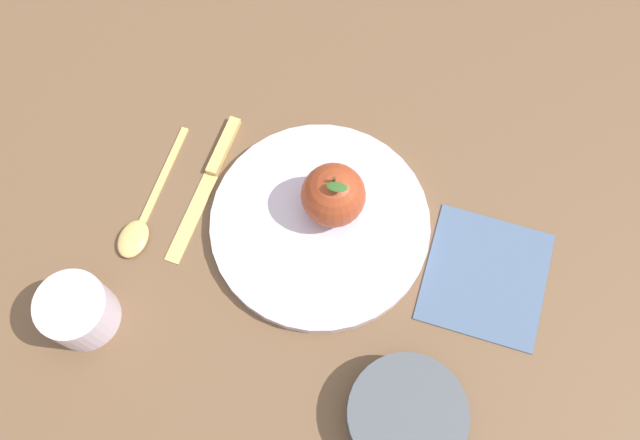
# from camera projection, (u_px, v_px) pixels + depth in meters

# --- Properties ---
(ground_plane) EXTENTS (2.40, 2.40, 0.00)m
(ground_plane) POSITION_uv_depth(u_px,v_px,m) (303.00, 236.00, 0.79)
(ground_plane) COLOR brown
(dinner_plate) EXTENTS (0.26, 0.26, 0.02)m
(dinner_plate) POSITION_uv_depth(u_px,v_px,m) (320.00, 223.00, 0.79)
(dinner_plate) COLOR silver
(dinner_plate) RESTS_ON ground_plane
(apple) EXTENTS (0.07, 0.07, 0.09)m
(apple) POSITION_uv_depth(u_px,v_px,m) (333.00, 195.00, 0.75)
(apple) COLOR #9E3D1E
(apple) RESTS_ON dinner_plate
(side_bowl) EXTENTS (0.13, 0.13, 0.04)m
(side_bowl) POSITION_uv_depth(u_px,v_px,m) (407.00, 415.00, 0.70)
(side_bowl) COLOR #4C5156
(side_bowl) RESTS_ON ground_plane
(cup) EXTENTS (0.08, 0.08, 0.06)m
(cup) POSITION_uv_depth(u_px,v_px,m) (77.00, 310.00, 0.73)
(cup) COLOR silver
(cup) RESTS_ON ground_plane
(knife) EXTENTS (0.17, 0.13, 0.01)m
(knife) POSITION_uv_depth(u_px,v_px,m) (211.00, 174.00, 0.82)
(knife) COLOR #D8B766
(knife) RESTS_ON ground_plane
(spoon) EXTENTS (0.16, 0.12, 0.01)m
(spoon) POSITION_uv_depth(u_px,v_px,m) (141.00, 223.00, 0.79)
(spoon) COLOR #D8B766
(spoon) RESTS_ON ground_plane
(linen_napkin) EXTENTS (0.20, 0.19, 0.00)m
(linen_napkin) POSITION_uv_depth(u_px,v_px,m) (486.00, 276.00, 0.77)
(linen_napkin) COLOR slate
(linen_napkin) RESTS_ON ground_plane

